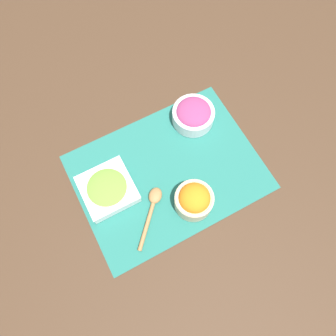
% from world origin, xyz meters
% --- Properties ---
extents(ground_plane, '(3.00, 3.00, 0.00)m').
position_xyz_m(ground_plane, '(0.00, 0.00, 0.00)').
color(ground_plane, '#422D1E').
extents(placemat, '(0.55, 0.41, 0.00)m').
position_xyz_m(placemat, '(0.00, 0.00, 0.00)').
color(placemat, '#236B60').
rests_on(placemat, ground_plane).
extents(carrot_bowl, '(0.11, 0.11, 0.09)m').
position_xyz_m(carrot_bowl, '(-0.02, 0.12, 0.05)').
color(carrot_bowl, beige).
rests_on(carrot_bowl, placemat).
extents(lettuce_bowl, '(0.15, 0.15, 0.05)m').
position_xyz_m(lettuce_bowl, '(0.18, -0.03, 0.03)').
color(lettuce_bowl, white).
rests_on(lettuce_bowl, placemat).
extents(onion_bowl, '(0.13, 0.13, 0.07)m').
position_xyz_m(onion_bowl, '(-0.16, -0.12, 0.04)').
color(onion_bowl, silver).
rests_on(onion_bowl, placemat).
extents(wooden_spoon, '(0.15, 0.15, 0.02)m').
position_xyz_m(wooden_spoon, '(0.09, 0.07, 0.01)').
color(wooden_spoon, '#9E7042').
rests_on(wooden_spoon, placemat).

